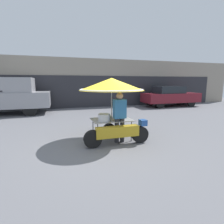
% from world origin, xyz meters
% --- Properties ---
extents(ground_plane, '(36.00, 36.00, 0.00)m').
position_xyz_m(ground_plane, '(0.00, 0.00, 0.00)').
color(ground_plane, slate).
extents(shopfront_building, '(28.00, 2.06, 3.62)m').
position_xyz_m(shopfront_building, '(0.00, 9.17, 1.80)').
color(shopfront_building, gray).
rests_on(shopfront_building, ground).
extents(vendor_motorcycle_cart, '(2.08, 2.08, 2.02)m').
position_xyz_m(vendor_motorcycle_cart, '(0.27, 0.42, 1.61)').
color(vendor_motorcycle_cart, black).
rests_on(vendor_motorcycle_cart, ground).
extents(vendor_person, '(0.38, 0.22, 1.58)m').
position_xyz_m(vendor_person, '(0.42, 0.11, 0.88)').
color(vendor_person, '#2D2D33').
rests_on(vendor_person, ground).
extents(parked_car, '(4.43, 1.68, 1.57)m').
position_xyz_m(parked_car, '(7.02, 6.79, 0.81)').
color(parked_car, black).
rests_on(parked_car, ground).
extents(pickup_truck, '(5.30, 1.98, 2.15)m').
position_xyz_m(pickup_truck, '(-4.36, 6.61, 1.04)').
color(pickup_truck, black).
rests_on(pickup_truck, ground).
extents(potted_plant, '(0.77, 0.77, 1.02)m').
position_xyz_m(potted_plant, '(9.12, 7.58, 0.58)').
color(potted_plant, '#2D2D33').
rests_on(potted_plant, ground).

